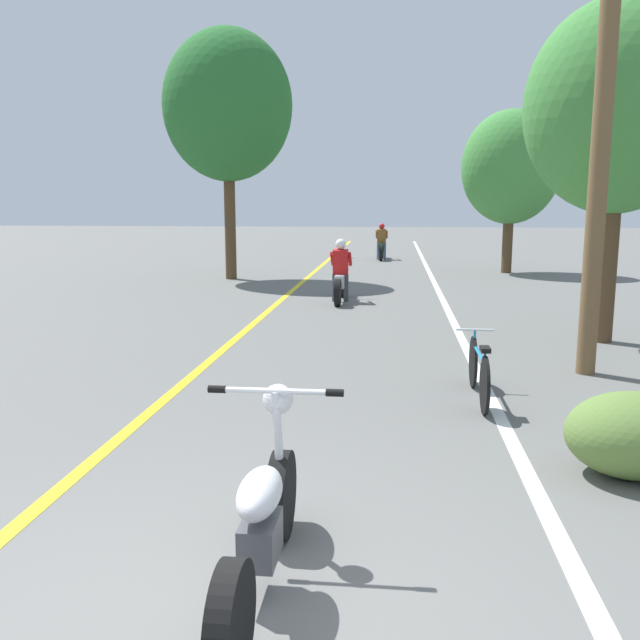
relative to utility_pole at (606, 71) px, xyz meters
name	(u,v)px	position (x,y,z in m)	size (l,w,h in m)	color
lane_stripe_center	(283,298)	(-5.08, 6.53, -3.78)	(0.14, 48.00, 0.01)	yellow
lane_stripe_edge	(443,301)	(-1.39, 6.53, -3.78)	(0.14, 48.00, 0.01)	white
utility_pole	(606,71)	(0.00, 0.00, 0.00)	(1.10, 0.24, 7.38)	brown
roadside_tree_right_near	(618,109)	(0.82, 2.17, -0.16)	(2.81, 2.53, 5.26)	#513A23
roadside_tree_right_far	(511,168)	(1.04, 13.12, -0.50)	(3.05, 2.75, 5.05)	#513A23
roadside_tree_left	(228,106)	(-7.27, 10.43, 1.10)	(3.66, 3.30, 7.01)	#513A23
roadside_bush	(634,435)	(-0.56, -3.47, -3.43)	(1.10, 0.88, 0.70)	#5B7A38
motorcycle_foreground	(262,522)	(-3.24, -5.43, -3.36)	(0.85, 2.00, 1.08)	black
motorcycle_rider_lead	(341,278)	(-3.72, 6.21, -3.25)	(0.50, 2.09, 1.41)	black
motorcycle_rider_far	(381,246)	(-3.03, 17.83, -3.25)	(0.50, 2.11, 1.41)	black
bicycle_parked	(479,371)	(-1.55, -1.39, -3.44)	(0.44, 1.70, 0.73)	black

